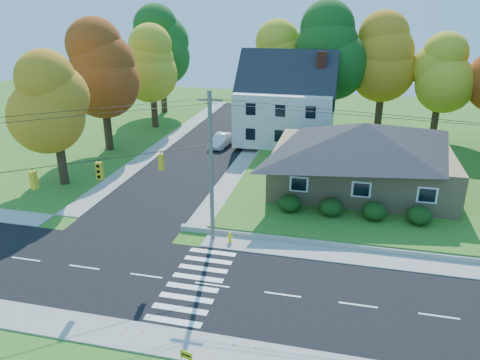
{
  "coord_description": "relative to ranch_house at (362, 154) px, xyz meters",
  "views": [
    {
      "loc": [
        6.72,
        -21.4,
        15.02
      ],
      "look_at": [
        -0.29,
        8.0,
        3.31
      ],
      "focal_mm": 35.0,
      "sensor_mm": 36.0,
      "label": 1
    }
  ],
  "objects": [
    {
      "name": "tree_lot_0",
      "position": [
        -10.0,
        18.0,
        5.04
      ],
      "size": [
        6.72,
        6.72,
        12.51
      ],
      "color": "#3F2A19",
      "rests_on": "lawn"
    },
    {
      "name": "tree_lot_2",
      "position": [
        2.0,
        18.0,
        5.7
      ],
      "size": [
        7.28,
        7.28,
        13.56
      ],
      "color": "#3F2A19",
      "rests_on": "lawn"
    },
    {
      "name": "tree_west_3",
      "position": [
        -27.0,
        24.0,
        5.85
      ],
      "size": [
        7.84,
        7.84,
        14.6
      ],
      "color": "#3F2A19",
      "rests_on": "ground"
    },
    {
      "name": "sidewalk_north",
      "position": [
        -8.0,
        -11.0,
        -3.23
      ],
      "size": [
        90.0,
        2.0,
        0.08
      ],
      "primitive_type": "cube",
      "color": "#9C9A90",
      "rests_on": "ground"
    },
    {
      "name": "traffic_infrastructure",
      "position": [
        -8.15,
        -14.65,
        1.88
      ],
      "size": [
        38.1,
        10.66,
        10.0
      ],
      "color": "#666059",
      "rests_on": "ground"
    },
    {
      "name": "road_cross",
      "position": [
        -16.0,
        10.0,
        -3.25
      ],
      "size": [
        8.0,
        44.0,
        0.02
      ],
      "primitive_type": "cube",
      "color": "black",
      "rests_on": "ground"
    },
    {
      "name": "tree_west_1",
      "position": [
        -26.0,
        6.0,
        5.2
      ],
      "size": [
        7.28,
        7.28,
        13.56
      ],
      "color": "#3F2A19",
      "rests_on": "ground"
    },
    {
      "name": "lawn",
      "position": [
        5.0,
        5.0,
        -3.02
      ],
      "size": [
        30.0,
        30.0,
        0.5
      ],
      "primitive_type": "cube",
      "color": "#3D7923",
      "rests_on": "ground"
    },
    {
      "name": "yard_sign",
      "position": [
        -7.32,
        -22.18,
        -2.71
      ],
      "size": [
        0.61,
        0.19,
        0.77
      ],
      "color": "black",
      "rests_on": "ground"
    },
    {
      "name": "fire_hydrant",
      "position": [
        -8.25,
        -11.05,
        -2.9
      ],
      "size": [
        0.43,
        0.34,
        0.77
      ],
      "color": "yellow",
      "rests_on": "ground"
    },
    {
      "name": "tree_west_2",
      "position": [
        -25.0,
        16.0,
        4.54
      ],
      "size": [
        6.72,
        6.72,
        12.51
      ],
      "color": "#3F2A19",
      "rests_on": "ground"
    },
    {
      "name": "white_car",
      "position": [
        -14.57,
        9.65,
        -2.54
      ],
      "size": [
        2.03,
        4.43,
        1.41
      ],
      "primitive_type": "imported",
      "rotation": [
        0.0,
        0.0,
        -0.13
      ],
      "color": "silver",
      "rests_on": "road_cross"
    },
    {
      "name": "ranch_house",
      "position": [
        0.0,
        0.0,
        0.0
      ],
      "size": [
        14.6,
        10.6,
        5.4
      ],
      "color": "tan",
      "rests_on": "lawn"
    },
    {
      "name": "sidewalk_south",
      "position": [
        -8.0,
        -21.0,
        -3.23
      ],
      "size": [
        90.0,
        2.0,
        0.08
      ],
      "primitive_type": "cube",
      "color": "#9C9A90",
      "rests_on": "ground"
    },
    {
      "name": "tree_west_0",
      "position": [
        -25.0,
        -4.0,
        3.89
      ],
      "size": [
        6.16,
        6.16,
        11.47
      ],
      "color": "#3F2A19",
      "rests_on": "ground"
    },
    {
      "name": "colonial_house",
      "position": [
        -7.96,
        12.0,
        1.32
      ],
      "size": [
        10.4,
        8.4,
        9.6
      ],
      "color": "silver",
      "rests_on": "lawn"
    },
    {
      "name": "hedge_row",
      "position": [
        -0.5,
        -6.2,
        -2.13
      ],
      "size": [
        10.7,
        1.7,
        1.27
      ],
      "color": "#163A10",
      "rests_on": "lawn"
    },
    {
      "name": "tree_lot_3",
      "position": [
        8.0,
        17.0,
        4.39
      ],
      "size": [
        6.16,
        6.16,
        11.47
      ],
      "color": "#3F2A19",
      "rests_on": "lawn"
    },
    {
      "name": "ground",
      "position": [
        -8.0,
        -16.0,
        -3.27
      ],
      "size": [
        120.0,
        120.0,
        0.0
      ],
      "primitive_type": "plane",
      "color": "#3D7923"
    },
    {
      "name": "road_main",
      "position": [
        -8.0,
        -16.0,
        -3.26
      ],
      "size": [
        90.0,
        8.0,
        0.02
      ],
      "primitive_type": "cube",
      "color": "black",
      "rests_on": "ground"
    },
    {
      "name": "tree_lot_1",
      "position": [
        -4.0,
        17.0,
        6.35
      ],
      "size": [
        7.84,
        7.84,
        14.6
      ],
      "color": "#3F2A19",
      "rests_on": "lawn"
    }
  ]
}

